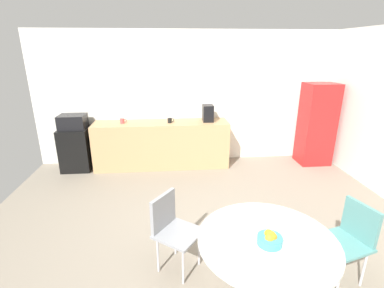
{
  "coord_description": "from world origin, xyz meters",
  "views": [
    {
      "loc": [
        -0.42,
        -2.64,
        2.25
      ],
      "look_at": [
        -0.08,
        1.16,
        0.95
      ],
      "focal_mm": 26.28,
      "sensor_mm": 36.0,
      "label": 1
    }
  ],
  "objects": [
    {
      "name": "mug_white",
      "position": [
        0.36,
        2.7,
        0.95
      ],
      "size": [
        0.13,
        0.08,
        0.09
      ],
      "color": "#3F66BF",
      "rests_on": "counter_block"
    },
    {
      "name": "mug_red",
      "position": [
        -0.38,
        2.6,
        0.95
      ],
      "size": [
        0.13,
        0.08,
        0.09
      ],
      "color": "black",
      "rests_on": "counter_block"
    },
    {
      "name": "microwave",
      "position": [
        -2.19,
        2.65,
        0.95
      ],
      "size": [
        0.48,
        0.38,
        0.26
      ],
      "primitive_type": "cube",
      "color": "black",
      "rests_on": "mini_fridge"
    },
    {
      "name": "coffee_maker",
      "position": [
        0.36,
        2.65,
        1.06
      ],
      "size": [
        0.2,
        0.24,
        0.32
      ],
      "primitive_type": "cube",
      "color": "black",
      "rests_on": "counter_block"
    },
    {
      "name": "locker_cabinet",
      "position": [
        2.55,
        2.55,
        0.81
      ],
      "size": [
        0.6,
        0.5,
        1.63
      ],
      "primitive_type": "cube",
      "color": "#B21E1E",
      "rests_on": "ground_plane"
    },
    {
      "name": "counter_block",
      "position": [
        -0.54,
        2.65,
        0.45
      ],
      "size": [
        2.6,
        0.6,
        0.9
      ],
      "primitive_type": "cube",
      "color": "tan",
      "rests_on": "ground_plane"
    },
    {
      "name": "mug_green",
      "position": [
        -1.28,
        2.64,
        0.95
      ],
      "size": [
        0.13,
        0.08,
        0.09
      ],
      "color": "#D84C4C",
      "rests_on": "counter_block"
    },
    {
      "name": "chair_teal",
      "position": [
        1.35,
        -0.46,
        0.52
      ],
      "size": [
        0.52,
        0.52,
        0.83
      ],
      "color": "silver",
      "rests_on": "ground_plane"
    },
    {
      "name": "mini_fridge",
      "position": [
        -2.19,
        2.65,
        0.41
      ],
      "size": [
        0.54,
        0.54,
        0.82
      ],
      "primitive_type": "cube",
      "color": "black",
      "rests_on": "ground_plane"
    },
    {
      "name": "wall_back",
      "position": [
        0.0,
        3.0,
        1.3
      ],
      "size": [
        6.0,
        0.1,
        2.6
      ],
      "primitive_type": "cube",
      "color": "white",
      "rests_on": "ground_plane"
    },
    {
      "name": "fruit_bowl",
      "position": [
        0.38,
        -0.79,
        0.78
      ],
      "size": [
        0.2,
        0.2,
        0.11
      ],
      "color": "teal",
      "rests_on": "round_table"
    },
    {
      "name": "ground_plane",
      "position": [
        0.0,
        0.0,
        0.0
      ],
      "size": [
        6.0,
        6.0,
        0.0
      ],
      "primitive_type": "plane",
      "color": "gray"
    },
    {
      "name": "round_table",
      "position": [
        0.39,
        -0.73,
        0.61
      ],
      "size": [
        1.17,
        1.17,
        0.73
      ],
      "color": "silver",
      "rests_on": "ground_plane"
    },
    {
      "name": "chair_gray",
      "position": [
        -0.42,
        -0.13,
        0.52
      ],
      "size": [
        0.59,
        0.59,
        0.83
      ],
      "color": "silver",
      "rests_on": "ground_plane"
    }
  ]
}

